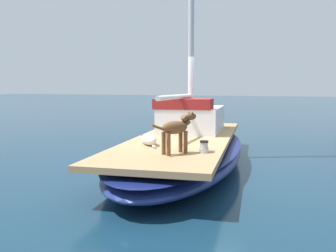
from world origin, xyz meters
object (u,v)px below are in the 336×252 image
Objects in this scene: dog_white at (149,139)px; deck_winch at (204,147)px; sailboat_main at (183,151)px; dog_brown at (177,129)px.

dog_white is 3.85× the size of deck_winch.
sailboat_main is 2.16m from dog_brown.
dog_brown is (0.51, -1.96, 0.75)m from sailboat_main.
sailboat_main is 35.61× the size of deck_winch.
dog_white reaches higher than sailboat_main.
dog_brown reaches higher than deck_winch.
dog_brown is at bearing -75.35° from sailboat_main.
dog_brown is 0.57m from deck_winch.
dog_white is at bearing -103.79° from sailboat_main.
dog_white is (-0.82, 0.71, -0.32)m from dog_brown.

